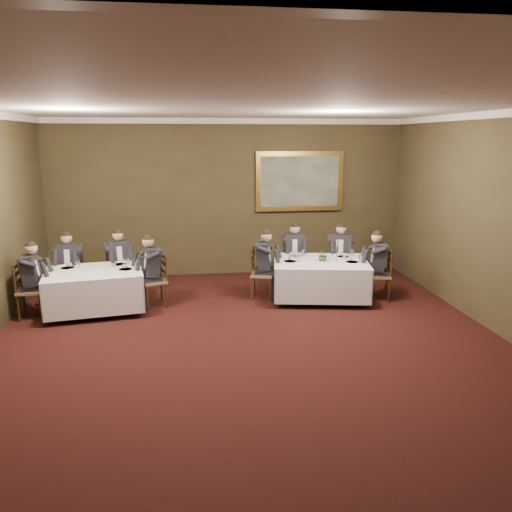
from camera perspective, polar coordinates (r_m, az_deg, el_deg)
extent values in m
plane|color=black|center=(7.03, 0.00, -12.64)|extent=(10.00, 10.00, 0.00)
cube|color=silver|center=(6.34, 0.00, 17.15)|extent=(8.00, 10.00, 0.10)
cube|color=#38311C|center=(11.38, -3.22, 6.60)|extent=(8.00, 0.10, 3.50)
cube|color=white|center=(11.25, -3.32, 15.15)|extent=(8.00, 0.10, 0.12)
cube|color=black|center=(9.73, 7.40, -0.75)|extent=(1.92, 1.56, 0.04)
cube|color=white|center=(9.73, 7.41, -0.61)|extent=(1.99, 1.63, 0.02)
cube|color=white|center=(9.81, 7.35, -2.48)|extent=(2.01, 1.66, 0.65)
cube|color=black|center=(9.40, -18.08, -1.81)|extent=(1.79, 1.46, 0.04)
cube|color=white|center=(9.39, -18.09, -1.67)|extent=(1.86, 1.53, 0.02)
cube|color=white|center=(9.48, -17.95, -3.59)|extent=(1.88, 1.55, 0.65)
cube|color=olive|center=(10.65, 4.32, -0.81)|extent=(0.47, 0.45, 0.05)
cube|color=black|center=(10.78, 4.20, 0.70)|extent=(0.38, 0.05, 0.54)
cube|color=black|center=(10.56, 4.36, 1.17)|extent=(0.44, 0.34, 0.55)
sphere|color=tan|center=(10.49, 4.39, 3.20)|extent=(0.22, 0.22, 0.21)
cube|color=olive|center=(10.73, 9.52, -0.85)|extent=(0.52, 0.50, 0.05)
cube|color=black|center=(10.86, 9.50, 0.65)|extent=(0.38, 0.11, 0.54)
cube|color=black|center=(10.65, 9.60, 1.11)|extent=(0.48, 0.39, 0.55)
sphere|color=tan|center=(10.57, 9.68, 3.12)|extent=(0.25, 0.25, 0.21)
cube|color=olive|center=(9.75, 0.70, -2.09)|extent=(0.52, 0.53, 0.05)
cube|color=black|center=(9.71, -0.41, -0.66)|extent=(0.12, 0.38, 0.54)
cube|color=black|center=(9.66, 0.70, 0.05)|extent=(0.40, 0.48, 0.55)
sphere|color=tan|center=(9.58, 0.71, 2.27)|extent=(0.26, 0.26, 0.21)
cube|color=olive|center=(9.96, 13.88, -2.16)|extent=(0.51, 0.53, 0.05)
cube|color=black|center=(9.93, 15.05, -0.82)|extent=(0.12, 0.38, 0.54)
cube|color=black|center=(9.87, 14.00, -0.06)|extent=(0.40, 0.48, 0.55)
sphere|color=tan|center=(9.79, 14.13, 2.10)|extent=(0.25, 0.25, 0.21)
cube|color=olive|center=(10.32, -20.42, -2.09)|extent=(0.45, 0.43, 0.05)
cube|color=black|center=(10.44, -20.28, -0.52)|extent=(0.38, 0.04, 0.54)
cube|color=black|center=(10.23, -20.59, -0.06)|extent=(0.43, 0.32, 0.55)
sphere|color=tan|center=(10.15, -20.76, 2.03)|extent=(0.22, 0.22, 0.21)
cube|color=olive|center=(10.29, -15.37, -1.76)|extent=(0.56, 0.55, 0.05)
cube|color=black|center=(10.41, -15.69, -0.21)|extent=(0.37, 0.16, 0.54)
cube|color=black|center=(10.20, -15.49, 0.28)|extent=(0.50, 0.44, 0.55)
sphere|color=tan|center=(10.12, -15.63, 2.37)|extent=(0.27, 0.27, 0.21)
cube|color=olive|center=(9.49, -11.55, -2.81)|extent=(0.53, 0.54, 0.05)
cube|color=black|center=(9.46, -10.50, -1.27)|extent=(0.14, 0.37, 0.54)
cube|color=black|center=(9.39, -11.66, -0.62)|extent=(0.42, 0.49, 0.55)
sphere|color=tan|center=(9.31, -11.77, 1.66)|extent=(0.26, 0.26, 0.21)
cube|color=olive|center=(9.56, -24.35, -3.63)|extent=(0.44, 0.46, 0.05)
cube|color=black|center=(9.55, -25.59, -2.25)|extent=(0.05, 0.38, 0.54)
cube|color=black|center=(9.47, -24.56, -1.46)|extent=(0.33, 0.44, 0.55)
sphere|color=tan|center=(9.38, -24.78, 0.79)|extent=(0.22, 0.22, 0.21)
imported|color=#2D5926|center=(9.69, 7.70, 0.22)|extent=(0.29, 0.26, 0.27)
cylinder|color=#BA8438|center=(9.73, 9.15, -0.54)|extent=(0.06, 0.06, 0.02)
cylinder|color=#BA8438|center=(9.70, 9.19, 0.35)|extent=(0.01, 0.01, 0.29)
cylinder|color=white|center=(9.65, 9.23, 1.57)|extent=(0.02, 0.02, 0.13)
cylinder|color=white|center=(10.06, 4.46, 0.03)|extent=(0.25, 0.25, 0.01)
cylinder|color=white|center=(10.19, 4.29, 0.35)|extent=(0.08, 0.08, 0.05)
cylinder|color=white|center=(10.08, 5.41, 0.41)|extent=(0.06, 0.06, 0.14)
cylinder|color=white|center=(9.76, -20.73, -1.22)|extent=(0.25, 0.25, 0.01)
cylinder|color=white|center=(9.90, -20.54, -0.88)|extent=(0.08, 0.08, 0.05)
cylinder|color=white|center=(9.71, -19.78, -0.84)|extent=(0.06, 0.06, 0.14)
cube|color=gold|center=(11.51, 4.98, 8.50)|extent=(2.00, 0.08, 1.35)
cube|color=#454D33|center=(11.47, 5.03, 8.48)|extent=(1.78, 0.01, 1.13)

